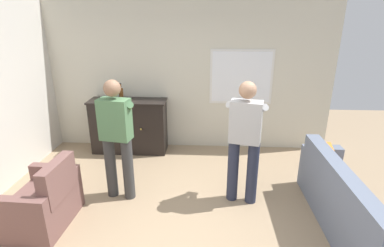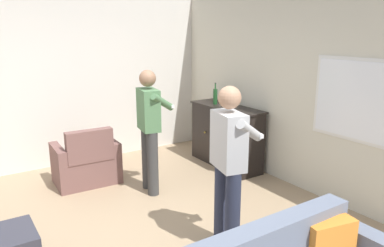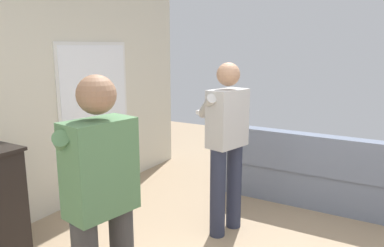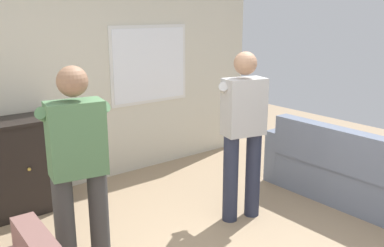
% 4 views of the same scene
% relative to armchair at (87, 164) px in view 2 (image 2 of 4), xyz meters
% --- Properties ---
extents(ground, '(10.40, 10.40, 0.00)m').
position_rel_armchair_xyz_m(ground, '(1.62, -0.14, -0.29)').
color(ground, '#9E8466').
extents(wall_back_with_window, '(5.20, 0.15, 2.80)m').
position_rel_armchair_xyz_m(wall_back_with_window, '(1.65, 2.52, 1.11)').
color(wall_back_with_window, beige).
rests_on(wall_back_with_window, ground).
extents(wall_side_left, '(0.12, 5.20, 2.80)m').
position_rel_armchair_xyz_m(wall_side_left, '(-1.04, -0.14, 1.11)').
color(wall_side_left, silver).
rests_on(wall_side_left, ground).
extents(armchair, '(0.68, 0.90, 0.85)m').
position_rel_armchair_xyz_m(armchair, '(0.00, 0.00, 0.00)').
color(armchair, brown).
rests_on(armchair, ground).
extents(sideboard_cabinet, '(1.40, 0.49, 0.99)m').
position_rel_armchair_xyz_m(sideboard_cabinet, '(0.51, 2.16, 0.21)').
color(sideboard_cabinet, black).
rests_on(sideboard_cabinet, ground).
extents(bottle_wine_green, '(0.07, 0.07, 0.35)m').
position_rel_armchair_xyz_m(bottle_wine_green, '(0.27, 2.10, 0.84)').
color(bottle_wine_green, '#1E4C23').
rests_on(bottle_wine_green, sideboard_cabinet).
extents(bottle_liquor_amber, '(0.08, 0.08, 0.30)m').
position_rel_armchair_xyz_m(bottle_liquor_amber, '(0.39, 2.22, 0.81)').
color(bottle_liquor_amber, '#593314').
rests_on(bottle_liquor_amber, sideboard_cabinet).
extents(person_standing_left, '(0.55, 0.51, 1.68)m').
position_rel_armchair_xyz_m(person_standing_left, '(0.76, 0.65, 0.65)').
color(person_standing_left, '#383838').
rests_on(person_standing_left, ground).
extents(person_standing_right, '(0.54, 0.51, 1.68)m').
position_rel_armchair_xyz_m(person_standing_right, '(2.45, 0.65, 0.65)').
color(person_standing_right, '#282D42').
rests_on(person_standing_right, ground).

